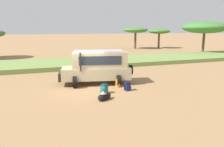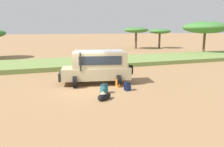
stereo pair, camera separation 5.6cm
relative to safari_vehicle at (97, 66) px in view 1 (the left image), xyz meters
The scene contains 10 objects.
ground_plane 1.93m from the safari_vehicle, 136.07° to the right, with size 320.00×320.00×0.00m, color #9E754C.
grass_bank 9.22m from the safari_vehicle, 96.49° to the left, with size 120.00×7.00×0.44m.
safari_vehicle is the anchor object (origin of this frame).
backpack_beside_front_wheel 2.97m from the safari_vehicle, 61.73° to the right, with size 0.42×0.41×0.56m.
backpack_cluster_center 2.76m from the safari_vehicle, 96.75° to the right, with size 0.51×0.47×0.59m.
backpack_near_rear_wheel 2.04m from the safari_vehicle, 51.27° to the right, with size 0.39×0.42×0.63m.
duffel_bag_low_black_case 3.99m from the safari_vehicle, 100.22° to the right, with size 0.87×0.70×0.48m.
acacia_tree_left_mid 29.60m from the safari_vehicle, 58.99° to the left, with size 4.98×4.83×4.29m.
acacia_tree_centre_back 31.87m from the safari_vehicle, 50.51° to the left, with size 4.45×4.27×3.98m.
acacia_tree_right_mid 24.49m from the safari_vehicle, 30.95° to the left, with size 6.74×6.93×5.10m.
Camera 1 is at (-3.25, -14.14, 3.98)m, focal length 35.00 mm.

